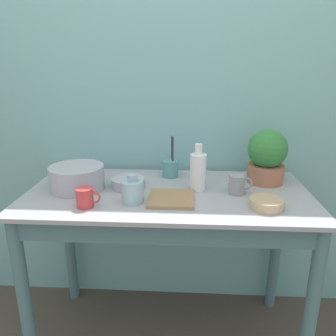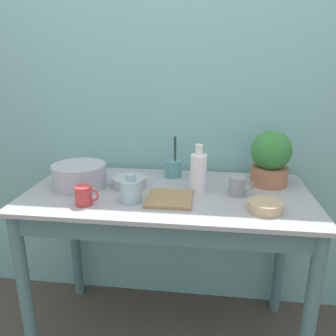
# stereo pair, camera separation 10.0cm
# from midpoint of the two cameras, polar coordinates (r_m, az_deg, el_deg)

# --- Properties ---
(wall_back) EXTENTS (6.00, 0.05, 2.40)m
(wall_back) POSITION_cam_midpoint_polar(r_m,az_deg,el_deg) (1.91, -0.81, 9.24)
(wall_back) COLOR #7AB2B2
(wall_back) RESTS_ON ground_plane
(counter_table) EXTENTS (1.38, 0.69, 0.88)m
(counter_table) POSITION_cam_midpoint_polar(r_m,az_deg,el_deg) (1.66, -1.81, -10.04)
(counter_table) COLOR slate
(counter_table) RESTS_ON ground_plane
(potted_plant) EXTENTS (0.20, 0.20, 0.28)m
(potted_plant) POSITION_cam_midpoint_polar(r_m,az_deg,el_deg) (1.75, 15.31, 2.00)
(potted_plant) COLOR #A36647
(potted_plant) RESTS_ON counter_table
(bowl_wash_large) EXTENTS (0.27, 0.27, 0.12)m
(bowl_wash_large) POSITION_cam_midpoint_polar(r_m,az_deg,el_deg) (1.70, -17.20, -1.61)
(bowl_wash_large) COLOR #A8A8B2
(bowl_wash_large) RESTS_ON counter_table
(bottle_tall) EXTENTS (0.08, 0.08, 0.23)m
(bottle_tall) POSITION_cam_midpoint_polar(r_m,az_deg,el_deg) (1.60, 3.47, -0.54)
(bottle_tall) COLOR white
(bottle_tall) RESTS_ON counter_table
(bottle_short) EXTENTS (0.10, 0.10, 0.13)m
(bottle_short) POSITION_cam_midpoint_polar(r_m,az_deg,el_deg) (1.48, -8.13, -4.04)
(bottle_short) COLOR #93B2BC
(bottle_short) RESTS_ON counter_table
(mug_grey) EXTENTS (0.11, 0.08, 0.09)m
(mug_grey) POSITION_cam_midpoint_polar(r_m,az_deg,el_deg) (1.59, 10.22, -2.84)
(mug_grey) COLOR gray
(mug_grey) RESTS_ON counter_table
(mug_red) EXTENTS (0.11, 0.07, 0.09)m
(mug_red) POSITION_cam_midpoint_polar(r_m,az_deg,el_deg) (1.48, -16.10, -5.01)
(mug_red) COLOR #C63838
(mug_red) RESTS_ON counter_table
(bowl_small_tan) EXTENTS (0.15, 0.15, 0.04)m
(bowl_small_tan) POSITION_cam_midpoint_polar(r_m,az_deg,el_deg) (1.47, 14.90, -6.03)
(bowl_small_tan) COLOR tan
(bowl_small_tan) RESTS_ON counter_table
(bowl_small_steel) EXTENTS (0.17, 0.17, 0.05)m
(bowl_small_steel) POSITION_cam_midpoint_polar(r_m,az_deg,el_deg) (1.67, -8.67, -2.60)
(bowl_small_steel) COLOR #A8A8B2
(bowl_small_steel) RESTS_ON counter_table
(utensil_cup) EXTENTS (0.09, 0.09, 0.23)m
(utensil_cup) POSITION_cam_midpoint_polar(r_m,az_deg,el_deg) (1.80, -1.29, -0.04)
(utensil_cup) COLOR #569399
(utensil_cup) RESTS_ON counter_table
(tray_board) EXTENTS (0.21, 0.21, 0.02)m
(tray_board) POSITION_cam_midpoint_polar(r_m,az_deg,el_deg) (1.50, -1.38, -5.37)
(tray_board) COLOR #99754C
(tray_board) RESTS_ON counter_table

